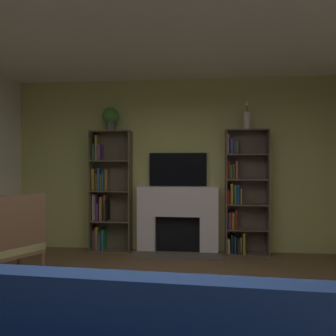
% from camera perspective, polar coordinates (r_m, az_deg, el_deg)
% --- Properties ---
extents(wall_back_accent, '(5.54, 0.06, 2.82)m').
position_cam_1_polar(wall_back_accent, '(5.44, 1.78, 0.53)').
color(wall_back_accent, tan).
rests_on(wall_back_accent, ground_plane).
extents(fireplace, '(1.40, 0.53, 1.06)m').
position_cam_1_polar(fireplace, '(5.36, 1.67, -8.58)').
color(fireplace, white).
rests_on(fireplace, ground_plane).
extents(tv, '(0.94, 0.06, 0.54)m').
position_cam_1_polar(tv, '(5.38, 1.74, -0.27)').
color(tv, black).
rests_on(tv, fireplace).
extents(bookshelf_left, '(0.67, 0.29, 1.97)m').
position_cam_1_polar(bookshelf_left, '(5.53, -10.60, -4.58)').
color(bookshelf_left, brown).
rests_on(bookshelf_left, ground_plane).
extents(bookshelf_right, '(0.67, 0.28, 1.97)m').
position_cam_1_polar(bookshelf_right, '(5.36, 12.65, -4.73)').
color(bookshelf_right, brown).
rests_on(bookshelf_right, ground_plane).
extents(potted_plant, '(0.27, 0.27, 0.38)m').
position_cam_1_polar(potted_plant, '(5.50, -9.94, 8.65)').
color(potted_plant, '#4C5555').
rests_on(potted_plant, bookshelf_left).
extents(vase_with_flowers, '(0.11, 0.11, 0.45)m').
position_cam_1_polar(vase_with_flowers, '(5.35, 13.56, 8.31)').
color(vase_with_flowers, beige).
rests_on(vase_with_flowers, bookshelf_right).
extents(armchair, '(0.84, 0.88, 1.08)m').
position_cam_1_polar(armchair, '(4.16, -26.01, -11.52)').
color(armchair, brown).
rests_on(armchair, ground_plane).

